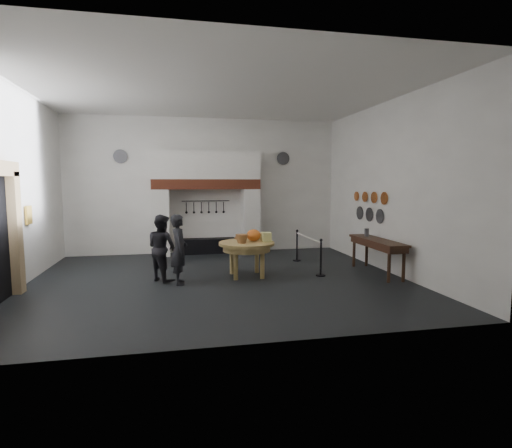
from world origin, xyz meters
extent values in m
cube|color=black|center=(0.00, 0.00, 0.00)|extent=(9.00, 8.00, 0.02)
cube|color=silver|center=(0.00, 0.00, 4.50)|extent=(9.00, 8.00, 0.02)
cube|color=white|center=(0.00, 4.00, 2.25)|extent=(9.00, 0.02, 4.50)
cube|color=white|center=(0.00, -4.00, 2.25)|extent=(9.00, 0.02, 4.50)
cube|color=white|center=(-4.50, 0.00, 2.25)|extent=(0.02, 8.00, 4.50)
cube|color=white|center=(4.50, 0.00, 2.25)|extent=(0.02, 8.00, 4.50)
cube|color=silver|center=(-1.48, 3.65, 1.07)|extent=(0.55, 0.70, 2.15)
cube|color=silver|center=(1.48, 3.65, 1.07)|extent=(0.55, 0.70, 2.15)
cube|color=#9E442B|center=(0.00, 3.65, 2.31)|extent=(3.50, 0.72, 0.32)
cube|color=silver|center=(0.00, 3.65, 2.92)|extent=(3.50, 0.70, 0.90)
cube|color=black|center=(0.00, 3.72, 0.25)|extent=(1.90, 0.45, 0.50)
cylinder|color=black|center=(0.00, 3.92, 1.75)|extent=(1.60, 0.02, 0.02)
cube|color=tan|center=(-4.38, -0.30, 1.30)|extent=(0.22, 0.30, 2.60)
cube|color=gold|center=(-4.45, 0.80, 1.60)|extent=(0.05, 0.34, 0.44)
cylinder|color=tan|center=(0.72, 0.23, 0.84)|extent=(1.55, 1.55, 0.07)
ellipsoid|color=#C7671C|center=(0.92, 0.33, 1.03)|extent=(0.36, 0.36, 0.31)
cube|color=#D9DB82|center=(1.22, 0.18, 0.99)|extent=(0.22, 0.22, 0.24)
cube|color=#FFE198|center=(1.20, 0.48, 0.97)|extent=(0.18, 0.18, 0.20)
cone|color=#905B35|center=(0.57, 0.08, 0.98)|extent=(0.35, 0.35, 0.22)
ellipsoid|color=#A8673B|center=(0.62, 0.58, 0.94)|extent=(0.31, 0.18, 0.13)
imported|color=black|center=(-0.96, -0.20, 0.82)|extent=(0.42, 0.61, 1.64)
imported|color=black|center=(-1.36, 0.20, 0.81)|extent=(0.96, 0.99, 1.61)
cube|color=#3C2115|center=(4.10, -0.17, 0.87)|extent=(0.55, 2.20, 0.06)
cylinder|color=#56555A|center=(4.10, 0.43, 1.01)|extent=(0.12, 0.12, 0.22)
cylinder|color=#C6662D|center=(4.46, 0.20, 1.95)|extent=(0.03, 0.34, 0.34)
cylinder|color=#C6662D|center=(4.46, 0.75, 1.95)|extent=(0.03, 0.32, 0.32)
cylinder|color=#C6662D|center=(4.46, 1.30, 1.95)|extent=(0.03, 0.30, 0.30)
cylinder|color=#C6662D|center=(4.46, 1.85, 1.95)|extent=(0.03, 0.28, 0.28)
cylinder|color=#4C4C51|center=(4.46, 0.40, 1.45)|extent=(0.03, 0.40, 0.40)
cylinder|color=#4C4C51|center=(4.46, 1.00, 1.45)|extent=(0.03, 0.40, 0.40)
cylinder|color=#4C4C51|center=(4.46, 1.60, 1.45)|extent=(0.03, 0.40, 0.40)
cylinder|color=#4C4C51|center=(-2.70, 3.96, 3.20)|extent=(0.44, 0.03, 0.44)
cylinder|color=#4C4C51|center=(2.70, 3.96, 3.20)|extent=(0.44, 0.03, 0.44)
cylinder|color=black|center=(2.57, -0.13, 0.45)|extent=(0.05, 0.05, 0.90)
cylinder|color=black|center=(2.57, 1.87, 0.45)|extent=(0.05, 0.05, 0.90)
cylinder|color=white|center=(2.57, 0.87, 0.85)|extent=(0.04, 2.00, 0.04)
camera|label=1|loc=(-1.07, -9.56, 2.38)|focal=28.00mm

